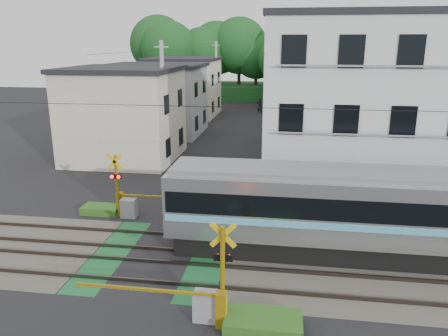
% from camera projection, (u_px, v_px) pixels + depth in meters
% --- Properties ---
extents(ground, '(120.00, 120.00, 0.00)m').
position_uv_depth(ground, '(159.00, 257.00, 16.65)').
color(ground, black).
extents(track_bed, '(120.00, 120.00, 0.14)m').
position_uv_depth(track_bed, '(159.00, 256.00, 16.64)').
color(track_bed, '#47423A').
rests_on(track_bed, ground).
extents(crossing_signal_near, '(4.74, 0.65, 3.09)m').
position_uv_depth(crossing_signal_near, '(208.00, 300.00, 12.61)').
color(crossing_signal_near, '#EAB40C').
rests_on(crossing_signal_near, ground).
extents(crossing_signal_far, '(4.74, 0.65, 3.09)m').
position_uv_depth(crossing_signal_far, '(127.00, 202.00, 20.29)').
color(crossing_signal_far, '#EAB40C').
rests_on(crossing_signal_far, ground).
extents(apartment_block, '(10.20, 8.36, 9.30)m').
position_uv_depth(apartment_block, '(361.00, 105.00, 23.19)').
color(apartment_block, silver).
rests_on(apartment_block, ground).
extents(houses_row, '(22.07, 31.35, 6.80)m').
position_uv_depth(houses_row, '(241.00, 94.00, 40.35)').
color(houses_row, beige).
rests_on(houses_row, ground).
extents(tree_hill, '(40.00, 14.00, 11.71)m').
position_uv_depth(tree_hill, '(253.00, 55.00, 60.98)').
color(tree_hill, '#194B1C').
rests_on(tree_hill, ground).
extents(catenary, '(60.00, 5.04, 7.00)m').
position_uv_depth(catenary, '(326.00, 170.00, 14.81)').
color(catenary, '#2D2D33').
rests_on(catenary, ground).
extents(utility_poles, '(7.90, 42.00, 8.00)m').
position_uv_depth(utility_poles, '(222.00, 88.00, 37.53)').
color(utility_poles, '#A5A5A0').
rests_on(utility_poles, ground).
extents(pedestrian, '(0.65, 0.46, 1.69)m').
position_uv_depth(pedestrian, '(260.00, 106.00, 50.19)').
color(pedestrian, black).
rests_on(pedestrian, ground).
extents(weed_patches, '(10.25, 8.80, 0.40)m').
position_uv_depth(weed_patches, '(204.00, 257.00, 16.26)').
color(weed_patches, '#2D5E1E').
rests_on(weed_patches, ground).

